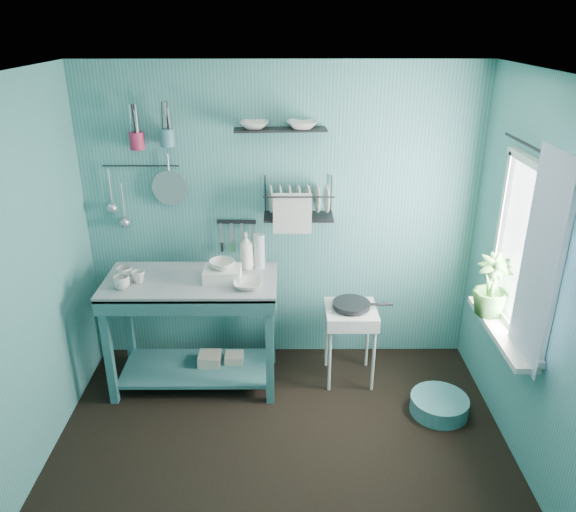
{
  "coord_description": "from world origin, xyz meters",
  "views": [
    {
      "loc": [
        0.03,
        -2.86,
        2.78
      ],
      "look_at": [
        0.05,
        0.85,
        1.2
      ],
      "focal_mm": 35.0,
      "sensor_mm": 36.0,
      "label": 1
    }
  ],
  "objects_px": {
    "mug_mid": "(138,277)",
    "colander": "(170,188)",
    "utensil_cup_magenta": "(137,141)",
    "floor_basin": "(439,405)",
    "water_bottle": "(259,251)",
    "soap_bottle": "(246,251)",
    "dish_rack": "(299,199)",
    "wash_tub": "(223,274)",
    "work_counter": "(194,332)",
    "mug_left": "(122,283)",
    "frying_pan": "(351,304)",
    "mug_right": "(125,273)",
    "storage_tin_large": "(210,366)",
    "storage_tin_small": "(235,364)",
    "utensil_cup_teal": "(167,138)",
    "potted_plant": "(492,286)",
    "hotplate_stand": "(349,344)"
  },
  "relations": [
    {
      "from": "mug_mid",
      "to": "colander",
      "type": "xyz_separation_m",
      "value": [
        0.19,
        0.48,
        0.56
      ]
    },
    {
      "from": "mug_mid",
      "to": "utensil_cup_magenta",
      "type": "height_order",
      "value": "utensil_cup_magenta"
    },
    {
      "from": "floor_basin",
      "to": "water_bottle",
      "type": "bearing_deg",
      "value": 155.19
    },
    {
      "from": "soap_bottle",
      "to": "dish_rack",
      "type": "relative_size",
      "value": 0.54
    },
    {
      "from": "wash_tub",
      "to": "floor_basin",
      "type": "height_order",
      "value": "wash_tub"
    },
    {
      "from": "work_counter",
      "to": "mug_left",
      "type": "xyz_separation_m",
      "value": [
        -0.48,
        -0.16,
        0.52
      ]
    },
    {
      "from": "soap_bottle",
      "to": "frying_pan",
      "type": "bearing_deg",
      "value": -10.82
    },
    {
      "from": "wash_tub",
      "to": "utensil_cup_magenta",
      "type": "relative_size",
      "value": 2.15
    },
    {
      "from": "mug_right",
      "to": "soap_bottle",
      "type": "height_order",
      "value": "soap_bottle"
    },
    {
      "from": "wash_tub",
      "to": "storage_tin_large",
      "type": "height_order",
      "value": "wash_tub"
    },
    {
      "from": "wash_tub",
      "to": "storage_tin_small",
      "type": "xyz_separation_m",
      "value": [
        0.05,
        0.1,
        -0.88
      ]
    },
    {
      "from": "mug_right",
      "to": "dish_rack",
      "type": "relative_size",
      "value": 0.22
    },
    {
      "from": "mug_left",
      "to": "colander",
      "type": "distance_m",
      "value": 0.85
    },
    {
      "from": "mug_left",
      "to": "utensil_cup_teal",
      "type": "height_order",
      "value": "utensil_cup_teal"
    },
    {
      "from": "utensil_cup_teal",
      "to": "potted_plant",
      "type": "height_order",
      "value": "utensil_cup_teal"
    },
    {
      "from": "soap_bottle",
      "to": "mug_mid",
      "type": "bearing_deg",
      "value": -162.0
    },
    {
      "from": "water_bottle",
      "to": "floor_basin",
      "type": "height_order",
      "value": "water_bottle"
    },
    {
      "from": "utensil_cup_teal",
      "to": "hotplate_stand",
      "type": "bearing_deg",
      "value": -13.81
    },
    {
      "from": "hotplate_stand",
      "to": "floor_basin",
      "type": "distance_m",
      "value": 0.83
    },
    {
      "from": "soap_bottle",
      "to": "utensil_cup_teal",
      "type": "relative_size",
      "value": 2.3
    },
    {
      "from": "water_bottle",
      "to": "hotplate_stand",
      "type": "xyz_separation_m",
      "value": [
        0.73,
        -0.18,
        -0.75
      ]
    },
    {
      "from": "mug_mid",
      "to": "potted_plant",
      "type": "height_order",
      "value": "potted_plant"
    },
    {
      "from": "mug_mid",
      "to": "water_bottle",
      "type": "distance_m",
      "value": 0.95
    },
    {
      "from": "soap_bottle",
      "to": "storage_tin_small",
      "type": "height_order",
      "value": "soap_bottle"
    },
    {
      "from": "frying_pan",
      "to": "storage_tin_large",
      "type": "xyz_separation_m",
      "value": [
        -1.15,
        0.01,
        -0.58
      ]
    },
    {
      "from": "mug_right",
      "to": "colander",
      "type": "xyz_separation_m",
      "value": [
        0.31,
        0.42,
        0.56
      ]
    },
    {
      "from": "mug_right",
      "to": "storage_tin_small",
      "type": "relative_size",
      "value": 0.61
    },
    {
      "from": "mug_left",
      "to": "hotplate_stand",
      "type": "relative_size",
      "value": 0.19
    },
    {
      "from": "mug_right",
      "to": "water_bottle",
      "type": "relative_size",
      "value": 0.44
    },
    {
      "from": "utensil_cup_magenta",
      "to": "colander",
      "type": "distance_m",
      "value": 0.44
    },
    {
      "from": "storage_tin_small",
      "to": "floor_basin",
      "type": "distance_m",
      "value": 1.67
    },
    {
      "from": "work_counter",
      "to": "storage_tin_small",
      "type": "xyz_separation_m",
      "value": [
        0.3,
        0.08,
        -0.37
      ]
    },
    {
      "from": "soap_bottle",
      "to": "hotplate_stand",
      "type": "bearing_deg",
      "value": -10.82
    },
    {
      "from": "wash_tub",
      "to": "utensil_cup_magenta",
      "type": "xyz_separation_m",
      "value": [
        -0.65,
        0.41,
        0.93
      ]
    },
    {
      "from": "storage_tin_small",
      "to": "soap_bottle",
      "type": "bearing_deg",
      "value": 45.0
    },
    {
      "from": "work_counter",
      "to": "mug_right",
      "type": "xyz_separation_m",
      "value": [
        -0.5,
        0.0,
        0.52
      ]
    },
    {
      "from": "work_counter",
      "to": "wash_tub",
      "type": "height_order",
      "value": "wash_tub"
    },
    {
      "from": "mug_right",
      "to": "mug_left",
      "type": "bearing_deg",
      "value": -82.87
    },
    {
      "from": "mug_right",
      "to": "colander",
      "type": "bearing_deg",
      "value": 53.36
    },
    {
      "from": "water_bottle",
      "to": "utensil_cup_teal",
      "type": "xyz_separation_m",
      "value": [
        -0.69,
        0.17,
        0.86
      ]
    },
    {
      "from": "water_bottle",
      "to": "frying_pan",
      "type": "bearing_deg",
      "value": -13.74
    },
    {
      "from": "floor_basin",
      "to": "soap_bottle",
      "type": "bearing_deg",
      "value": 157.34
    },
    {
      "from": "frying_pan",
      "to": "utensil_cup_magenta",
      "type": "relative_size",
      "value": 2.31
    },
    {
      "from": "mug_right",
      "to": "storage_tin_small",
      "type": "xyz_separation_m",
      "value": [
        0.8,
        0.08,
        -0.88
      ]
    },
    {
      "from": "wash_tub",
      "to": "dish_rack",
      "type": "distance_m",
      "value": 0.84
    },
    {
      "from": "water_bottle",
      "to": "utensil_cup_teal",
      "type": "relative_size",
      "value": 2.15
    },
    {
      "from": "wash_tub",
      "to": "soap_bottle",
      "type": "relative_size",
      "value": 0.94
    },
    {
      "from": "mug_left",
      "to": "storage_tin_large",
      "type": "bearing_deg",
      "value": 19.9
    },
    {
      "from": "mug_mid",
      "to": "utensil_cup_teal",
      "type": "xyz_separation_m",
      "value": [
        0.21,
        0.45,
        0.96
      ]
    },
    {
      "from": "dish_rack",
      "to": "utensil_cup_magenta",
      "type": "bearing_deg",
      "value": 171.58
    }
  ]
}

